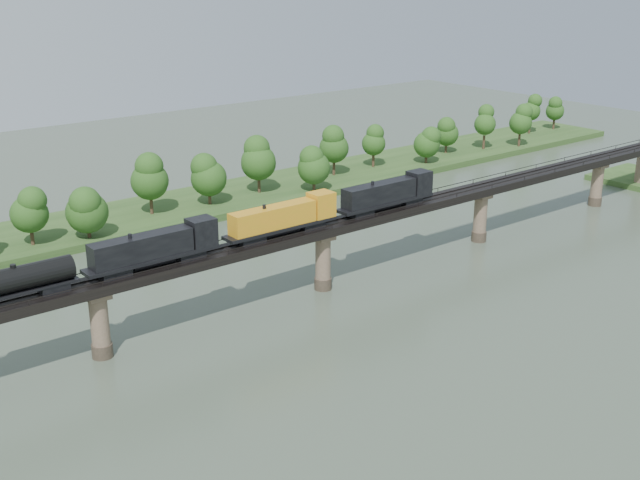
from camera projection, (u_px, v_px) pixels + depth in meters
ground at (453, 352)px, 114.90m from camera, size 400.00×400.00×0.00m
far_bank at (168, 211)px, 177.48m from camera, size 300.00×24.00×1.60m
bridge at (323, 259)px, 135.29m from camera, size 236.00×30.00×11.50m
bridge_superstructure at (323, 223)px, 133.20m from camera, size 220.00×4.90×0.75m
far_treeline at (141, 186)px, 166.71m from camera, size 289.06×17.54×13.60m
freight_train at (242, 228)px, 123.07m from camera, size 83.19×3.24×5.73m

